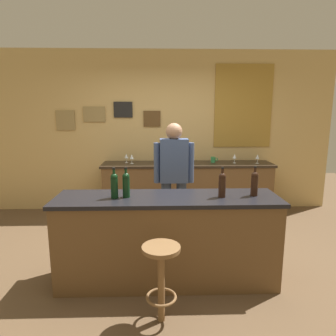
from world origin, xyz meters
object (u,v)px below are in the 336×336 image
bar_stool (161,271)px  wine_bottle_d (255,183)px  wine_glass_d (235,157)px  wine_bottle_b (126,184)px  bartender (174,176)px  wine_bottle_c (222,184)px  wine_glass_c (173,156)px  wine_glass_b (132,157)px  coffee_mug (213,160)px  wine_glass_a (126,156)px  wine_glass_e (258,157)px  wine_bottle_a (114,185)px

bar_stool → wine_bottle_d: size_ratio=2.22×
bar_stool → wine_glass_d: wine_glass_d is taller
wine_bottle_b → bartender: bearing=59.9°
wine_bottle_d → wine_glass_d: 2.06m
bartender → wine_bottle_c: (0.44, -0.92, 0.12)m
wine_bottle_d → wine_glass_c: wine_bottle_d is taller
bartender → wine_bottle_b: 1.04m
wine_glass_b → wine_glass_c: bearing=4.6°
wine_glass_c → coffee_mug: 0.70m
wine_bottle_c → coffee_mug: size_ratio=2.45×
bar_stool → wine_glass_b: bearing=100.0°
bartender → wine_glass_d: bearing=46.9°
wine_glass_c → wine_glass_d: size_ratio=1.00×
wine_bottle_c → wine_glass_a: 2.47m
coffee_mug → wine_glass_c: bearing=-178.7°
wine_glass_b → wine_glass_e: bearing=-1.5°
wine_bottle_d → wine_glass_a: (-1.52, 2.13, -0.05)m
bartender → wine_glass_c: 1.22m
wine_bottle_d → wine_glass_a: size_ratio=1.97×
wine_bottle_c → wine_glass_b: 2.35m
wine_bottle_b → wine_glass_c: size_ratio=1.97×
bartender → bar_stool: bearing=-96.8°
coffee_mug → wine_glass_b: bearing=-177.1°
bartender → wine_glass_d: 1.59m
wine_glass_a → wine_glass_e: bearing=-3.6°
bartender → wine_glass_a: size_ratio=10.45×
wine_bottle_a → wine_glass_a: size_ratio=1.97×
bar_stool → wine_bottle_b: bearing=119.1°
wine_bottle_c → wine_glass_c: bearing=100.5°
wine_glass_d → wine_glass_e: size_ratio=1.00×
wine_glass_e → wine_glass_c: bearing=175.6°
wine_glass_a → wine_glass_c: same height
wine_bottle_a → wine_glass_b: 2.08m
bar_stool → wine_glass_e: wine_glass_e is taller
wine_bottle_b → wine_glass_d: 2.61m
wine_bottle_c → wine_glass_c: wine_bottle_c is taller
wine_glass_a → bar_stool: bearing=-78.4°
wine_bottle_b → wine_glass_e: (1.98, 2.01, -0.05)m
wine_bottle_b → bar_stool: bearing=-60.9°
wine_glass_c → wine_glass_d: (1.05, -0.06, 0.00)m
wine_glass_a → wine_glass_b: bearing=-40.8°
wine_bottle_a → wine_bottle_c: same height
wine_glass_b → wine_bottle_b: bearing=-86.4°
bartender → wine_glass_b: bartender is taller
bar_stool → wine_glass_a: bearing=101.6°
wine_bottle_b → coffee_mug: 2.48m
wine_bottle_a → wine_glass_c: size_ratio=1.97×
bar_stool → wine_bottle_d: wine_bottle_d is taller
bartender → wine_bottle_a: 1.12m
wine_bottle_c → wine_glass_b: (-1.08, 2.08, -0.05)m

